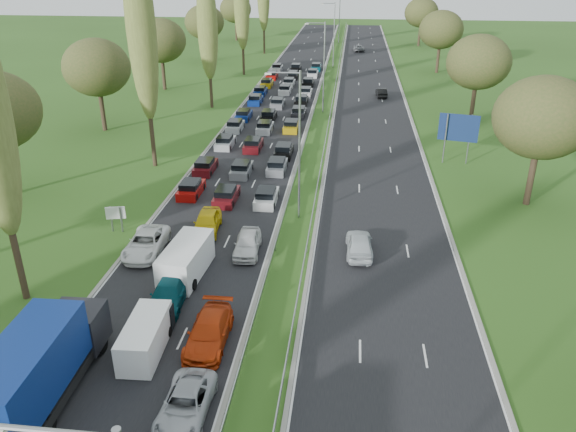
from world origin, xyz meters
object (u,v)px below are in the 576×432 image
(near_car_2, at_px, (146,243))
(info_sign, at_px, (116,216))
(blue_lorry, at_px, (40,366))
(white_van_front, at_px, (147,335))
(white_van_rear, at_px, (187,258))
(direction_sign, at_px, (458,130))

(near_car_2, height_order, info_sign, info_sign)
(near_car_2, height_order, blue_lorry, blue_lorry)
(near_car_2, distance_m, white_van_front, 11.44)
(near_car_2, xyz_separation_m, white_van_front, (3.85, -10.77, 0.20))
(near_car_2, xyz_separation_m, white_van_rear, (3.80, -2.49, 0.39))
(white_van_front, bearing_deg, blue_lorry, -131.87)
(white_van_rear, bearing_deg, blue_lorry, -101.10)
(direction_sign, bearing_deg, white_van_rear, -130.58)
(blue_lorry, distance_m, white_van_rear, 13.10)
(near_car_2, relative_size, white_van_rear, 0.96)
(near_car_2, bearing_deg, white_van_front, -73.26)
(near_car_2, height_order, white_van_front, white_van_front)
(blue_lorry, height_order, white_van_front, blue_lorry)
(near_car_2, height_order, white_van_rear, white_van_rear)
(white_van_front, relative_size, info_sign, 2.24)
(white_van_rear, xyz_separation_m, info_sign, (-7.27, 5.63, 0.21))
(info_sign, height_order, direction_sign, direction_sign)
(white_van_front, distance_m, info_sign, 15.72)
(white_van_rear, xyz_separation_m, direction_sign, (21.53, 25.15, 2.41))
(white_van_front, xyz_separation_m, white_van_rear, (-0.05, 8.28, 0.19))
(near_car_2, height_order, direction_sign, direction_sign)
(white_van_rear, relative_size, info_sign, 2.68)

